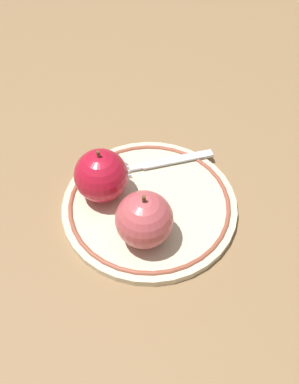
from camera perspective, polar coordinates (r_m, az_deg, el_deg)
ground_plane at (r=0.56m, az=-1.23°, el=-2.37°), size 2.00×2.00×0.00m
plate at (r=0.56m, az=-0.00°, el=-1.72°), size 0.23×0.23×0.01m
apple_red_whole at (r=0.49m, az=-0.71°, el=-3.69°), size 0.07×0.07×0.08m
apple_second_whole at (r=0.54m, az=-6.25°, el=2.56°), size 0.07×0.07×0.08m
fork at (r=0.59m, az=0.41°, el=3.72°), size 0.16×0.12×0.00m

